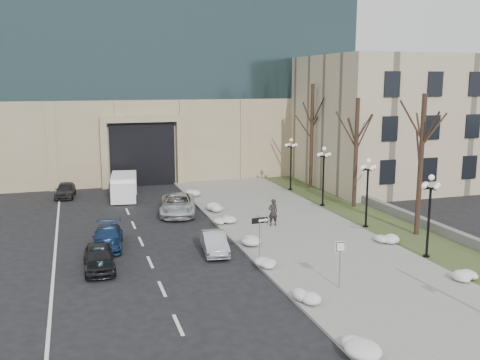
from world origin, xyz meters
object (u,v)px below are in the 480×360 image
at_px(pedestrian, 273,212).
at_px(lamppost_b, 368,183).
at_px(car_d, 178,204).
at_px(lamppost_a, 430,205).
at_px(car_a, 99,258).
at_px(box_truck, 124,187).
at_px(lamppost_d, 291,157).
at_px(keep_sign, 340,254).
at_px(car_e, 65,190).
at_px(one_way_sign, 263,226).
at_px(lamppost_c, 324,168).
at_px(car_c, 108,238).
at_px(car_b, 214,243).

relative_size(pedestrian, lamppost_b, 0.39).
bearing_deg(car_d, lamppost_b, -21.70).
distance_m(pedestrian, lamppost_a, 10.64).
relative_size(pedestrian, lamppost_a, 0.39).
height_order(car_a, box_truck, box_truck).
bearing_deg(car_d, lamppost_d, 37.77).
height_order(keep_sign, lamppost_a, lamppost_a).
relative_size(car_e, keep_sign, 1.58).
relative_size(one_way_sign, lamppost_c, 0.55).
bearing_deg(lamppost_d, car_d, -154.23).
height_order(lamppost_a, lamppost_d, same).
distance_m(one_way_sign, lamppost_a, 9.29).
relative_size(car_c, lamppost_d, 0.89).
xyz_separation_m(car_d, lamppost_b, (11.31, -7.54, 2.32)).
distance_m(car_a, one_way_sign, 8.75).
distance_m(car_b, lamppost_b, 11.48).
distance_m(lamppost_a, lamppost_b, 6.50).
height_order(car_e, pedestrian, pedestrian).
bearing_deg(lamppost_a, one_way_sign, 168.10).
xyz_separation_m(car_a, car_e, (-1.80, 19.15, -0.01)).
relative_size(car_d, lamppost_b, 1.13).
relative_size(car_b, box_truck, 0.61).
distance_m(car_a, lamppost_b, 17.91).
xyz_separation_m(car_a, one_way_sign, (8.46, -1.66, 1.49)).
bearing_deg(lamppost_b, box_truck, 134.95).
xyz_separation_m(car_c, lamppost_a, (16.81, -7.35, 2.46)).
xyz_separation_m(car_a, pedestrian, (11.65, 5.08, 0.38)).
height_order(lamppost_a, lamppost_c, same).
bearing_deg(pedestrian, keep_sign, 84.71).
height_order(car_c, car_d, car_d).
distance_m(pedestrian, lamppost_d, 12.50).
bearing_deg(lamppost_d, car_a, -137.67).
relative_size(car_e, lamppost_d, 0.79).
xyz_separation_m(car_c, pedestrian, (10.96, 1.30, 0.42)).
relative_size(box_truck, lamppost_c, 1.28).
xyz_separation_m(lamppost_a, lamppost_c, (0.00, 13.00, 0.00)).
height_order(box_truck, lamppost_b, lamppost_b).
bearing_deg(car_c, car_e, 105.58).
bearing_deg(one_way_sign, box_truck, 100.88).
relative_size(box_truck, lamppost_d, 1.28).
distance_m(car_a, pedestrian, 12.71).
distance_m(car_d, lamppost_b, 13.79).
relative_size(car_c, one_way_sign, 1.64).
bearing_deg(car_d, car_c, -117.43).
distance_m(car_d, car_e, 11.80).
relative_size(car_c, pedestrian, 2.32).
relative_size(keep_sign, lamppost_c, 0.50).
xyz_separation_m(car_e, lamppost_a, (19.30, -22.71, 2.43)).
distance_m(car_b, lamppost_c, 14.14).
bearing_deg(lamppost_c, lamppost_a, -90.00).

